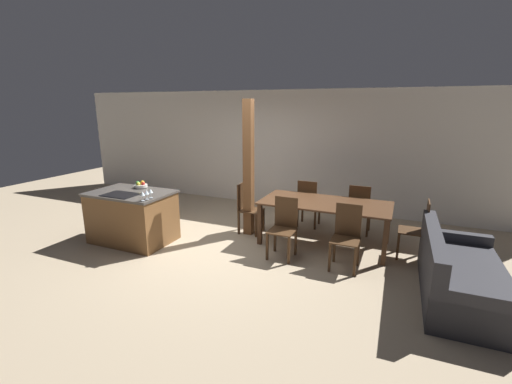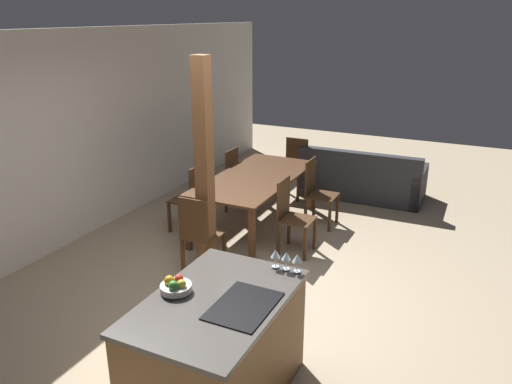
{
  "view_description": "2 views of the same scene",
  "coord_description": "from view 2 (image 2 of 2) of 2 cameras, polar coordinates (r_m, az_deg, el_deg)",
  "views": [
    {
      "loc": [
        2.8,
        -4.87,
        2.36
      ],
      "look_at": [
        0.6,
        0.2,
        0.95
      ],
      "focal_mm": 24.0,
      "sensor_mm": 36.0,
      "label": 1
    },
    {
      "loc": [
        -4.2,
        -2.11,
        2.86
      ],
      "look_at": [
        0.6,
        0.2,
        0.95
      ],
      "focal_mm": 35.0,
      "sensor_mm": 36.0,
      "label": 2
    }
  ],
  "objects": [
    {
      "name": "dining_chair_foot_end",
      "position": [
        8.19,
        4.36,
        2.88
      ],
      "size": [
        0.4,
        0.4,
        0.95
      ],
      "rotation": [
        0.0,
        0.0,
        -1.57
      ],
      "color": "#472D19",
      "rests_on": "ground_plane"
    },
    {
      "name": "wine_glass_near",
      "position": [
        4.01,
        4.72,
        -7.61
      ],
      "size": [
        0.08,
        0.08,
        0.15
      ],
      "color": "silver",
      "rests_on": "kitchen_island"
    },
    {
      "name": "dining_chair_near_left",
      "position": [
        6.23,
        4.06,
        -2.64
      ],
      "size": [
        0.4,
        0.4,
        0.95
      ],
      "color": "#472D19",
      "rests_on": "ground_plane"
    },
    {
      "name": "kitchen_island",
      "position": [
        3.98,
        -4.39,
        -17.56
      ],
      "size": [
        1.4,
        0.93,
        0.91
      ],
      "color": "brown",
      "rests_on": "ground_plane"
    },
    {
      "name": "dining_chair_far_right",
      "position": [
        7.65,
        -3.48,
        1.68
      ],
      "size": [
        0.4,
        0.4,
        0.95
      ],
      "rotation": [
        0.0,
        0.0,
        3.14
      ],
      "color": "#472D19",
      "rests_on": "ground_plane"
    },
    {
      "name": "couch",
      "position": [
        8.4,
        12.01,
        1.32
      ],
      "size": [
        0.95,
        1.96,
        0.83
      ],
      "rotation": [
        0.0,
        0.0,
        1.59
      ],
      "color": "#2D2D33",
      "rests_on": "ground_plane"
    },
    {
      "name": "dining_table",
      "position": [
        6.86,
        -0.1,
        1.15
      ],
      "size": [
        2.16,
        1.03,
        0.76
      ],
      "color": "#51331E",
      "rests_on": "ground_plane"
    },
    {
      "name": "wall_back",
      "position": [
        6.59,
        -22.82,
        4.93
      ],
      "size": [
        11.2,
        0.08,
        2.7
      ],
      "color": "silver",
      "rests_on": "ground_plane"
    },
    {
      "name": "timber_post",
      "position": [
        5.49,
        -5.92,
        2.4
      ],
      "size": [
        0.16,
        0.16,
        2.47
      ],
      "color": "brown",
      "rests_on": "ground_plane"
    },
    {
      "name": "dining_chair_far_left",
      "position": [
        6.87,
        -7.43,
        -0.6
      ],
      "size": [
        0.4,
        0.4,
        0.95
      ],
      "rotation": [
        0.0,
        0.0,
        3.14
      ],
      "color": "#472D19",
      "rests_on": "ground_plane"
    },
    {
      "name": "dining_chair_near_right",
      "position": [
        7.09,
        7.01,
        0.07
      ],
      "size": [
        0.4,
        0.4,
        0.95
      ],
      "color": "#472D19",
      "rests_on": "ground_plane"
    },
    {
      "name": "wine_glass_far",
      "position": [
        4.07,
        2.25,
        -7.1
      ],
      "size": [
        0.08,
        0.08,
        0.15
      ],
      "color": "silver",
      "rests_on": "kitchen_island"
    },
    {
      "name": "ground_plane",
      "position": [
        5.5,
        -0.86,
        -11.6
      ],
      "size": [
        16.0,
        16.0,
        0.0
      ],
      "primitive_type": "plane",
      "color": "tan"
    },
    {
      "name": "fruit_bowl",
      "position": [
        3.81,
        -9.17,
        -10.54
      ],
      "size": [
        0.24,
        0.24,
        0.11
      ],
      "color": "silver",
      "rests_on": "kitchen_island"
    },
    {
      "name": "dining_chair_head_end",
      "position": [
        5.74,
        -6.49,
        -4.74
      ],
      "size": [
        0.4,
        0.4,
        0.95
      ],
      "rotation": [
        0.0,
        0.0,
        1.57
      ],
      "color": "#472D19",
      "rests_on": "ground_plane"
    },
    {
      "name": "wine_glass_middle",
      "position": [
        4.04,
        3.48,
        -7.36
      ],
      "size": [
        0.08,
        0.08,
        0.15
      ],
      "color": "silver",
      "rests_on": "kitchen_island"
    }
  ]
}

